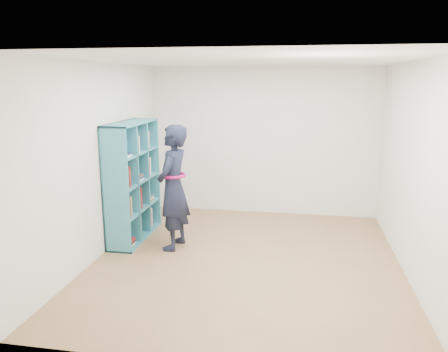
# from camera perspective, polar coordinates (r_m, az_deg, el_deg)

# --- Properties ---
(floor) EXTENTS (4.50, 4.50, 0.00)m
(floor) POSITION_cam_1_polar(r_m,az_deg,el_deg) (5.95, 2.93, -11.01)
(floor) COLOR brown
(floor) RESTS_ON ground
(ceiling) EXTENTS (4.50, 4.50, 0.00)m
(ceiling) POSITION_cam_1_polar(r_m,az_deg,el_deg) (5.47, 3.24, 14.86)
(ceiling) COLOR white
(ceiling) RESTS_ON wall_back
(wall_left) EXTENTS (0.02, 4.50, 2.60)m
(wall_left) POSITION_cam_1_polar(r_m,az_deg,el_deg) (6.14, -15.81, 1.95)
(wall_left) COLOR silver
(wall_left) RESTS_ON floor
(wall_right) EXTENTS (0.02, 4.50, 2.60)m
(wall_right) POSITION_cam_1_polar(r_m,az_deg,el_deg) (5.68, 23.51, 0.57)
(wall_right) COLOR silver
(wall_right) RESTS_ON floor
(wall_back) EXTENTS (4.00, 0.02, 2.60)m
(wall_back) POSITION_cam_1_polar(r_m,az_deg,el_deg) (7.77, 5.14, 4.51)
(wall_back) COLOR silver
(wall_back) RESTS_ON floor
(wall_front) EXTENTS (4.00, 0.02, 2.60)m
(wall_front) POSITION_cam_1_polar(r_m,az_deg,el_deg) (3.41, -1.65, -5.81)
(wall_front) COLOR silver
(wall_front) RESTS_ON floor
(bookshelf) EXTENTS (0.39, 1.33, 1.77)m
(bookshelf) POSITION_cam_1_polar(r_m,az_deg,el_deg) (6.68, -12.04, -0.78)
(bookshelf) COLOR teal
(bookshelf) RESTS_ON floor
(person) EXTENTS (0.49, 0.69, 1.77)m
(person) POSITION_cam_1_polar(r_m,az_deg,el_deg) (6.17, -6.65, -1.51)
(person) COLOR black
(person) RESTS_ON floor
(smartphone) EXTENTS (0.02, 0.08, 0.12)m
(smartphone) POSITION_cam_1_polar(r_m,az_deg,el_deg) (6.27, -7.72, -0.21)
(smartphone) COLOR silver
(smartphone) RESTS_ON person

